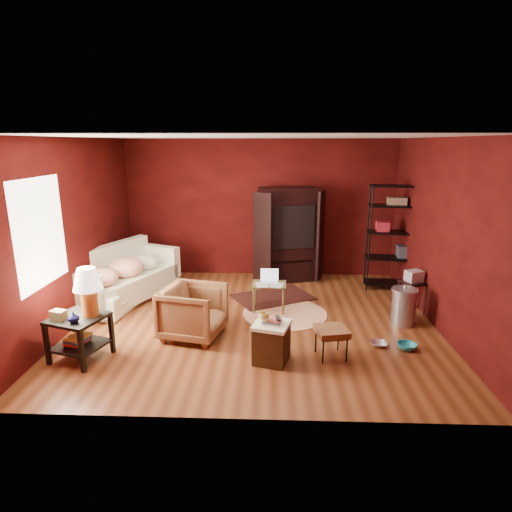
{
  "coord_description": "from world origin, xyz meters",
  "views": [
    {
      "loc": [
        0.25,
        -6.27,
        2.72
      ],
      "look_at": [
        0.0,
        0.2,
        1.0
      ],
      "focal_mm": 30.0,
      "sensor_mm": 36.0,
      "label": 1
    }
  ],
  "objects_px": {
    "armchair": "(193,309)",
    "laptop_desk": "(269,286)",
    "sofa": "(122,281)",
    "tv_armoire": "(288,233)",
    "hamper": "(271,342)",
    "wire_shelving": "(395,233)",
    "side_table": "(83,305)"
  },
  "relations": [
    {
      "from": "side_table",
      "to": "laptop_desk",
      "type": "xyz_separation_m",
      "value": [
        2.34,
        1.71,
        -0.3
      ]
    },
    {
      "from": "side_table",
      "to": "tv_armoire",
      "type": "xyz_separation_m",
      "value": [
        2.7,
        3.38,
        0.25
      ]
    },
    {
      "from": "armchair",
      "to": "hamper",
      "type": "height_order",
      "value": "armchair"
    },
    {
      "from": "tv_armoire",
      "to": "wire_shelving",
      "type": "relative_size",
      "value": 0.95
    },
    {
      "from": "sofa",
      "to": "armchair",
      "type": "distance_m",
      "value": 2.03
    },
    {
      "from": "hamper",
      "to": "laptop_desk",
      "type": "height_order",
      "value": "laptop_desk"
    },
    {
      "from": "sofa",
      "to": "armchair",
      "type": "height_order",
      "value": "armchair"
    },
    {
      "from": "armchair",
      "to": "laptop_desk",
      "type": "distance_m",
      "value": 1.49
    },
    {
      "from": "hamper",
      "to": "wire_shelving",
      "type": "xyz_separation_m",
      "value": [
        2.29,
        2.95,
        0.81
      ]
    },
    {
      "from": "sofa",
      "to": "hamper",
      "type": "xyz_separation_m",
      "value": [
        2.63,
        -2.06,
        -0.1
      ]
    },
    {
      "from": "sofa",
      "to": "hamper",
      "type": "distance_m",
      "value": 3.34
    },
    {
      "from": "sofa",
      "to": "tv_armoire",
      "type": "bearing_deg",
      "value": -56.08
    },
    {
      "from": "armchair",
      "to": "hamper",
      "type": "xyz_separation_m",
      "value": [
        1.12,
        -0.7,
        -0.14
      ]
    },
    {
      "from": "side_table",
      "to": "sofa",
      "type": "bearing_deg",
      "value": 96.73
    },
    {
      "from": "armchair",
      "to": "laptop_desk",
      "type": "xyz_separation_m",
      "value": [
        1.07,
        1.03,
        0.01
      ]
    },
    {
      "from": "laptop_desk",
      "to": "hamper",
      "type": "bearing_deg",
      "value": -85.59
    },
    {
      "from": "sofa",
      "to": "side_table",
      "type": "relative_size",
      "value": 1.58
    },
    {
      "from": "armchair",
      "to": "wire_shelving",
      "type": "relative_size",
      "value": 0.42
    },
    {
      "from": "tv_armoire",
      "to": "wire_shelving",
      "type": "bearing_deg",
      "value": -29.26
    },
    {
      "from": "laptop_desk",
      "to": "wire_shelving",
      "type": "height_order",
      "value": "wire_shelving"
    },
    {
      "from": "hamper",
      "to": "wire_shelving",
      "type": "relative_size",
      "value": 0.31
    },
    {
      "from": "sofa",
      "to": "tv_armoire",
      "type": "height_order",
      "value": "tv_armoire"
    },
    {
      "from": "sofa",
      "to": "wire_shelving",
      "type": "xyz_separation_m",
      "value": [
        4.92,
        0.89,
        0.71
      ]
    },
    {
      "from": "sofa",
      "to": "tv_armoire",
      "type": "distance_m",
      "value": 3.29
    },
    {
      "from": "side_table",
      "to": "tv_armoire",
      "type": "bearing_deg",
      "value": 51.41
    },
    {
      "from": "sofa",
      "to": "wire_shelving",
      "type": "height_order",
      "value": "wire_shelving"
    },
    {
      "from": "sofa",
      "to": "hamper",
      "type": "relative_size",
      "value": 3.17
    },
    {
      "from": "armchair",
      "to": "tv_armoire",
      "type": "distance_m",
      "value": 3.11
    },
    {
      "from": "hamper",
      "to": "side_table",
      "type": "bearing_deg",
      "value": 179.48
    },
    {
      "from": "sofa",
      "to": "laptop_desk",
      "type": "distance_m",
      "value": 2.6
    },
    {
      "from": "hamper",
      "to": "tv_armoire",
      "type": "distance_m",
      "value": 3.49
    },
    {
      "from": "hamper",
      "to": "armchair",
      "type": "bearing_deg",
      "value": 148.13
    }
  ]
}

